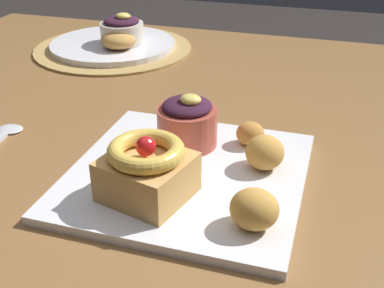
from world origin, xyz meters
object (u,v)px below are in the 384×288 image
(cake_slice, at_px, (147,170))
(fritter_back, at_px, (254,209))
(front_plate, at_px, (187,175))
(spoon, at_px, (1,137))
(fritter_middle, at_px, (265,152))
(back_plate, at_px, (113,45))
(berry_ramekin, at_px, (187,122))
(back_pastry, at_px, (118,40))
(back_ramekin, at_px, (122,30))
(fritter_front, at_px, (250,134))

(cake_slice, height_order, fritter_back, cake_slice)
(front_plate, height_order, cake_slice, cake_slice)
(spoon, bearing_deg, fritter_back, -112.17)
(fritter_middle, distance_m, back_plate, 0.58)
(berry_ramekin, relative_size, back_plate, 0.30)
(berry_ramekin, bearing_deg, back_pastry, 127.04)
(berry_ramekin, xyz_separation_m, fritter_middle, (0.11, -0.03, -0.01))
(fritter_middle, relative_size, back_ramekin, 0.53)
(fritter_middle, bearing_deg, back_ramekin, 132.68)
(cake_slice, height_order, berry_ramekin, same)
(cake_slice, height_order, fritter_front, cake_slice)
(fritter_middle, height_order, fritter_back, same)
(berry_ramekin, xyz_separation_m, back_pastry, (-0.26, 0.35, -0.01))
(cake_slice, bearing_deg, fritter_front, 60.34)
(fritter_middle, relative_size, back_pastry, 0.67)
(back_plate, xyz_separation_m, back_ramekin, (0.03, -0.00, 0.04))
(berry_ramekin, bearing_deg, fritter_back, -51.40)
(front_plate, xyz_separation_m, spoon, (-0.29, 0.02, -0.00))
(front_plate, height_order, back_ramekin, back_ramekin)
(cake_slice, relative_size, back_pastry, 1.49)
(berry_ramekin, bearing_deg, fritter_front, 15.86)
(berry_ramekin, xyz_separation_m, fritter_front, (0.08, 0.02, -0.02))
(front_plate, bearing_deg, spoon, 175.67)
(back_pastry, bearing_deg, cake_slice, -61.81)
(fritter_back, relative_size, back_ramekin, 0.56)
(cake_slice, distance_m, berry_ramekin, 0.13)
(berry_ramekin, height_order, back_ramekin, berry_ramekin)
(fritter_front, bearing_deg, cake_slice, -119.66)
(fritter_front, height_order, back_plate, fritter_front)
(front_plate, relative_size, berry_ramekin, 3.51)
(fritter_middle, distance_m, spoon, 0.38)
(cake_slice, distance_m, back_pastry, 0.54)
(fritter_front, bearing_deg, back_pastry, 136.76)
(cake_slice, relative_size, fritter_back, 2.13)
(fritter_middle, distance_m, back_pastry, 0.53)
(cake_slice, height_order, spoon, cake_slice)
(back_plate, bearing_deg, cake_slice, -60.79)
(fritter_front, distance_m, fritter_back, 0.18)
(cake_slice, distance_m, spoon, 0.28)
(front_plate, bearing_deg, back_pastry, 124.34)
(fritter_back, xyz_separation_m, back_pastry, (-0.38, 0.50, 0.00))
(cake_slice, xyz_separation_m, spoon, (-0.27, 0.09, -0.04))
(fritter_front, bearing_deg, fritter_middle, -61.99)
(back_ramekin, xyz_separation_m, back_pastry, (0.01, -0.03, -0.01))
(berry_ramekin, relative_size, fritter_front, 2.11)
(front_plate, distance_m, fritter_back, 0.13)
(fritter_front, xyz_separation_m, fritter_back, (0.04, -0.18, 0.01))
(front_plate, distance_m, berry_ramekin, 0.08)
(front_plate, xyz_separation_m, back_ramekin, (-0.29, 0.45, 0.04))
(berry_ramekin, height_order, back_pastry, berry_ramekin)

